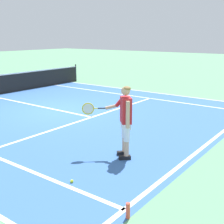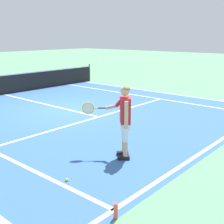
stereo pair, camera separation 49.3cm
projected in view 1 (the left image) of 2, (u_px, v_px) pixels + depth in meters
name	position (u px, v px, depth m)	size (l,w,h in m)	color
ground_plane	(58.00, 110.00, 11.68)	(80.00, 80.00, 0.00)	#609E70
court_inner_surface	(70.00, 113.00, 11.31)	(10.98, 11.04, 0.00)	#3866A8
line_baseline	(210.00, 142.00, 8.22)	(10.98, 0.10, 0.01)	white
line_service	(92.00, 117.00, 10.69)	(8.23, 0.10, 0.01)	white
line_centre_service	(33.00, 105.00, 12.55)	(0.10, 6.40, 0.01)	white
line_singles_right	(130.00, 96.00, 14.50)	(0.10, 10.64, 0.01)	white
line_doubles_right	(145.00, 91.00, 15.57)	(0.10, 10.64, 0.01)	white
tennis_player	(125.00, 117.00, 6.97)	(0.73, 1.16, 1.71)	black
tennis_ball_near_feet	(72.00, 181.00, 5.95)	(0.07, 0.07, 0.07)	#CCE02D
water_bottle	(128.00, 211.00, 4.77)	(0.07, 0.07, 0.26)	#E04C38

